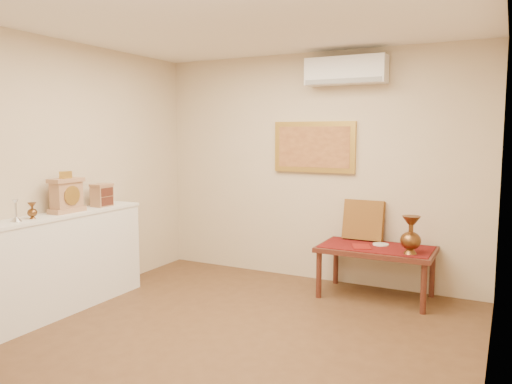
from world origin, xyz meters
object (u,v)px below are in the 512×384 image
Objects in this scene: display_ledge at (57,264)px; wooden_chest at (102,195)px; brass_urn_tall at (411,231)px; low_table at (376,253)px; mantel_clock at (67,195)px.

wooden_chest reaches higher than display_ledge.
low_table is (-0.38, 0.16, -0.31)m from brass_urn_tall.
display_ledge is 3.27m from low_table.
brass_urn_tall is at bearing 20.09° from wooden_chest.
display_ledge is 0.86m from wooden_chest.
mantel_clock is at bearing -90.49° from wooden_chest.
display_ledge is at bearing -144.90° from low_table.
wooden_chest reaches higher than brass_urn_tall.
wooden_chest is (0.02, 0.61, 0.61)m from display_ledge.
brass_urn_tall is at bearing -23.20° from low_table.
brass_urn_tall is 3.44m from mantel_clock.
display_ledge is 0.68m from mantel_clock.
display_ledge is 1.68× the size of low_table.
mantel_clock is at bearing -152.51° from brass_urn_tall.
mantel_clock is 0.47m from wooden_chest.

